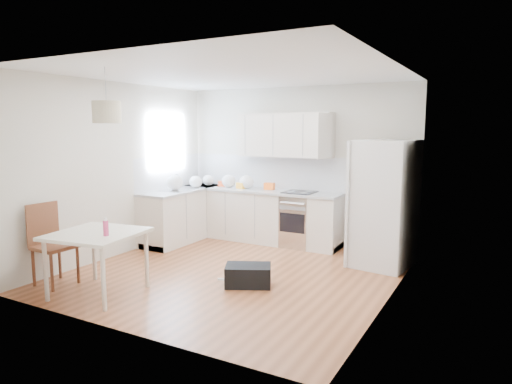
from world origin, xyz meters
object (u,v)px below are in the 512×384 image
refrigerator (386,203)px  dining_chair (55,245)px  gym_bag (248,275)px  dining_table (97,239)px

refrigerator → dining_chair: bearing=-133.0°
dining_chair → gym_bag: (2.18, 1.16, -0.39)m
dining_table → dining_chair: size_ratio=1.05×
refrigerator → gym_bag: 2.31m
refrigerator → gym_bag: refrigerator is taller
dining_table → gym_bag: (1.44, 1.13, -0.55)m
dining_chair → refrigerator: bearing=42.5°
refrigerator → dining_table: bearing=-126.4°
refrigerator → dining_table: 3.97m
dining_table → gym_bag: bearing=30.2°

